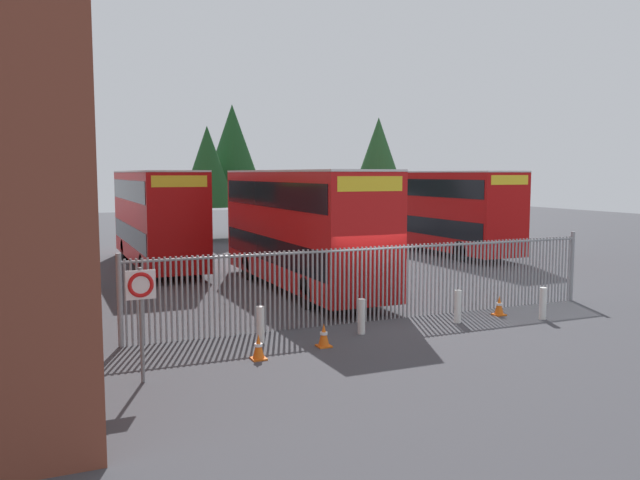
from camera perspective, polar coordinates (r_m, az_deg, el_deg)
The scene contains 16 objects.
ground_plane at distance 26.31m, azimuth -3.50°, elevation -3.51°, with size 100.00×100.00×0.00m, color #3D3D42.
palisade_fence at distance 19.00m, azimuth 5.40°, elevation -3.57°, with size 14.85×0.14×2.35m.
double_decker_bus_near_gate at distance 23.77m, azimuth -1.70°, elevation 1.37°, with size 2.54×10.81×4.42m.
double_decker_bus_behind_fence_left at distance 35.39m, azimuth 10.71°, elevation 2.76°, with size 2.54×10.81×4.42m.
double_decker_bus_behind_fence_right at distance 30.57m, azimuth -14.24°, elevation 2.20°, with size 2.54×10.81×4.42m.
bollard_near_left at distance 16.56m, azimuth -5.28°, elevation -7.47°, with size 0.20×0.20×0.95m, color silver.
bollard_center_front at distance 17.48m, azimuth 3.68°, elevation -6.75°, with size 0.20×0.20×0.95m, color silver.
bollard_near_right at distance 19.12m, azimuth 12.07°, elevation -5.77°, with size 0.20×0.20×0.95m, color silver.
bollard_far_right at distance 20.24m, azimuth 19.08°, elevation -5.32°, with size 0.20×0.20×0.95m, color silver.
traffic_cone_by_gate at distance 16.21m, azimuth 0.34°, elevation -8.42°, with size 0.34×0.34×0.59m.
traffic_cone_mid_forecourt at distance 20.46m, azimuth 15.54°, elevation -5.62°, with size 0.34×0.34×0.59m.
traffic_cone_near_kerb at distance 15.22m, azimuth -5.46°, elevation -9.41°, with size 0.34×0.34×0.59m.
speed_limit_sign_post at distance 13.67m, azimuth -15.52°, elevation -4.95°, with size 0.60×0.14×2.40m.
tree_tall_back at distance 44.27m, azimuth -7.73°, elevation 7.89°, with size 4.23×4.23×8.91m.
tree_short_side at distance 41.57m, azimuth -9.90°, elevation 6.40°, with size 3.57×3.57×7.29m.
tree_mid_row at distance 44.59m, azimuth 5.18°, elevation 6.96°, with size 4.12×4.12×8.09m.
Camera 1 is at (-8.92, -16.37, 4.30)m, focal length 36.24 mm.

